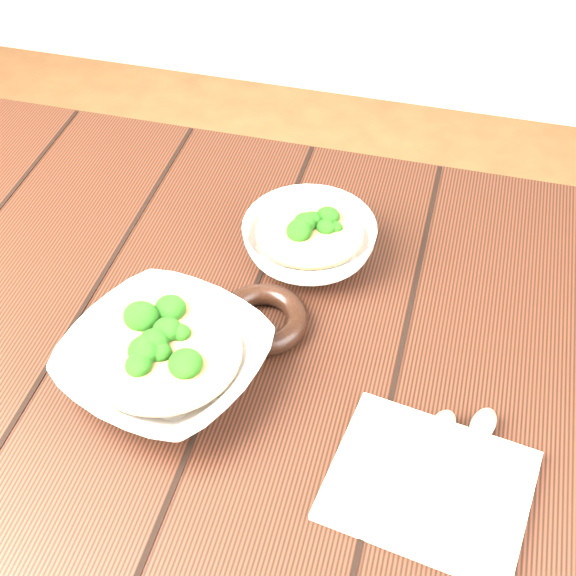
{
  "coord_description": "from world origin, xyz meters",
  "views": [
    {
      "loc": [
        0.21,
        -0.61,
        1.49
      ],
      "look_at": [
        0.03,
        0.04,
        0.8
      ],
      "focal_mm": 50.0,
      "sensor_mm": 36.0,
      "label": 1
    }
  ],
  "objects": [
    {
      "name": "napkin",
      "position": [
        0.24,
        -0.16,
        0.76
      ],
      "size": [
        0.22,
        0.19,
        0.01
      ],
      "primitive_type": "cube",
      "rotation": [
        0.0,
        0.0,
        -0.15
      ],
      "color": "beige",
      "rests_on": "table"
    },
    {
      "name": "soup_bowl_front",
      "position": [
        -0.08,
        -0.09,
        0.78
      ],
      "size": [
        0.28,
        0.28,
        0.06
      ],
      "color": "silver",
      "rests_on": "table"
    },
    {
      "name": "spoon_left",
      "position": [
        0.23,
        -0.12,
        0.76
      ],
      "size": [
        0.06,
        0.17,
        0.01
      ],
      "color": "#B1AD9C",
      "rests_on": "napkin"
    },
    {
      "name": "spoon_right",
      "position": [
        0.27,
        -0.1,
        0.76
      ],
      "size": [
        0.06,
        0.16,
        0.01
      ],
      "color": "#B1AD9C",
      "rests_on": "napkin"
    },
    {
      "name": "soup_bowl_back",
      "position": [
        0.03,
        0.15,
        0.78
      ],
      "size": [
        0.19,
        0.19,
        0.06
      ],
      "color": "silver",
      "rests_on": "table"
    },
    {
      "name": "table",
      "position": [
        0.0,
        0.0,
        0.63
      ],
      "size": [
        1.2,
        0.8,
        0.75
      ],
      "color": "black",
      "rests_on": "ground"
    },
    {
      "name": "trivet",
      "position": [
        0.01,
        0.02,
        0.76
      ],
      "size": [
        0.12,
        0.12,
        0.03
      ],
      "primitive_type": "torus",
      "rotation": [
        0.0,
        0.0,
        -0.03
      ],
      "color": "black",
      "rests_on": "table"
    }
  ]
}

